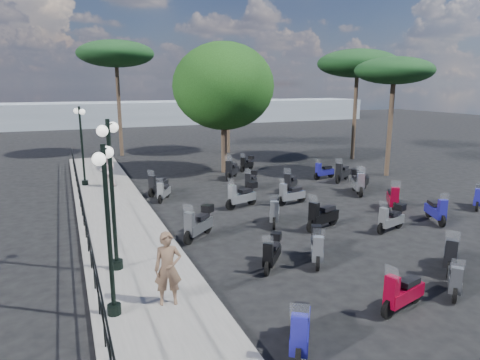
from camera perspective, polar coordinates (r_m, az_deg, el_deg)
name	(u,v)px	position (r m, az deg, el deg)	size (l,w,h in m)	color
ground	(293,221)	(17.33, 7.13, -5.45)	(120.00, 120.00, 0.00)	black
sidewalk	(117,217)	(18.15, -16.09, -4.78)	(3.00, 30.00, 0.15)	slate
railing	(82,202)	(17.66, -20.36, -2.79)	(0.04, 26.04, 1.10)	black
lamp_post_0	(108,221)	(9.91, -17.19, -5.22)	(0.53, 1.14, 3.98)	black
lamp_post_1	(112,186)	(12.36, -16.73, -0.78)	(0.67, 1.20, 4.30)	black
lamp_post_2	(82,141)	(23.67, -20.36, 4.92)	(0.53, 1.18, 4.11)	black
woman	(168,269)	(10.58, -9.58, -11.57)	(0.66, 0.43, 1.81)	brown
pedestrian_far	(108,171)	(23.15, -17.21, 1.21)	(0.82, 0.64, 1.68)	beige
scooter_0	(300,330)	(9.26, 8.04, -19.23)	(1.10, 1.54, 1.41)	black
scooter_1	(272,253)	(12.92, 4.28, -9.69)	(1.09, 1.26, 1.21)	black
scooter_2	(199,224)	(15.24, -5.54, -5.86)	(1.45, 1.33, 1.43)	black
scooter_3	(164,192)	(20.36, -10.16, -1.58)	(0.88, 1.36, 1.21)	black
scooter_4	(158,185)	(21.53, -10.91, -0.71)	(1.24, 1.29, 1.34)	black
scooter_6	(402,293)	(11.30, 20.81, -13.95)	(1.62, 0.70, 1.32)	black
scooter_7	(317,247)	(13.43, 10.21, -8.81)	(0.98, 1.49, 1.31)	black
scooter_8	(275,213)	(16.71, 4.63, -4.39)	(0.96, 1.56, 1.36)	black
scooter_9	(242,196)	(18.94, 0.25, -2.10)	(1.71, 0.85, 1.41)	black
scooter_10	(232,170)	(24.58, -1.13, 1.29)	(1.24, 1.52, 1.47)	black
scooter_11	(455,280)	(12.66, 26.73, -11.81)	(1.15, 1.07, 1.18)	black
scooter_12	(391,219)	(16.90, 19.52, -4.91)	(1.54, 0.67, 1.25)	black
scooter_13	(322,216)	(16.43, 10.91, -4.77)	(1.75, 0.86, 1.45)	black
scooter_14	(291,195)	(19.55, 6.82, -1.97)	(1.63, 0.59, 1.30)	black
scooter_15	(251,181)	(22.19, 1.48, -0.11)	(1.11, 1.23, 1.20)	black
scooter_16	(247,164)	(26.96, 0.94, 2.17)	(1.27, 1.02, 1.19)	black
scooter_17	(451,254)	(14.15, 26.28, -8.88)	(1.40, 1.21, 1.39)	black
scooter_18	(393,199)	(19.74, 19.70, -2.36)	(1.14, 1.53, 1.43)	black
scooter_19	(290,184)	(21.65, 6.71, -0.47)	(1.29, 1.28, 1.36)	black
scooter_20	(324,172)	(25.11, 11.11, 1.11)	(1.54, 0.56, 1.24)	black
scooter_22	(436,211)	(18.62, 24.69, -3.77)	(0.86, 1.60, 1.35)	black
scooter_23	(478,198)	(21.57, 29.18, -2.08)	(1.34, 1.06, 1.25)	black
scooter_24	(362,182)	(22.53, 15.97, -0.28)	(1.48, 1.24, 1.45)	black
scooter_25	(357,183)	(22.07, 15.38, -0.36)	(0.99, 1.75, 1.48)	black
scooter_26	(342,173)	(24.59, 13.46, 0.92)	(1.55, 1.13, 1.43)	black
broadleaf_tree	(224,86)	(26.13, -2.21, 12.37)	(6.11, 6.11, 7.83)	#38281E
pine_0	(228,75)	(33.91, -1.65, 13.86)	(5.95, 5.95, 7.12)	#38281E
pine_1	(358,64)	(32.00, 15.42, 14.71)	(5.63, 5.63, 7.75)	#38281E
pine_2	(116,54)	(33.68, -16.23, 15.80)	(5.56, 5.56, 8.49)	#38281E
pine_3	(394,71)	(26.63, 19.87, 13.47)	(4.46, 4.46, 6.89)	#38281E
distant_hills	(128,113)	(59.97, -14.73, 8.59)	(70.00, 8.00, 3.00)	gray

